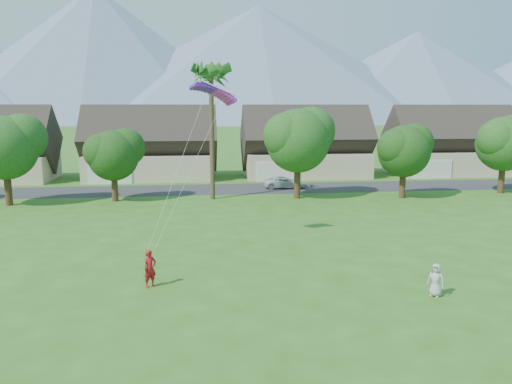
{
  "coord_description": "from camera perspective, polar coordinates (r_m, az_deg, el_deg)",
  "views": [
    {
      "loc": [
        -3.2,
        -18.01,
        8.67
      ],
      "look_at": [
        0.0,
        10.0,
        3.8
      ],
      "focal_mm": 35.0,
      "sensor_mm": 36.0,
      "label": 1
    }
  ],
  "objects": [
    {
      "name": "kite_flyer",
      "position": [
        24.88,
        -12.02,
        -8.56
      ],
      "size": [
        0.81,
        0.76,
        1.85
      ],
      "primitive_type": "imported",
      "rotation": [
        0.0,
        0.0,
        0.64
      ],
      "color": "#AE131C",
      "rests_on": "ground"
    },
    {
      "name": "ground",
      "position": [
        20.24,
        3.34,
        -15.57
      ],
      "size": [
        500.0,
        500.0,
        0.0
      ],
      "primitive_type": "plane",
      "color": "#2D6019",
      "rests_on": "ground"
    },
    {
      "name": "parked_car",
      "position": [
        53.4,
        3.26,
        1.11
      ],
      "size": [
        4.44,
        2.06,
        1.23
      ],
      "primitive_type": "imported",
      "rotation": [
        0.0,
        0.0,
        1.57
      ],
      "color": "silver",
      "rests_on": "ground"
    },
    {
      "name": "watcher",
      "position": [
        24.71,
        19.86,
        -9.43
      ],
      "size": [
        0.89,
        0.89,
        1.55
      ],
      "primitive_type": "imported",
      "rotation": [
        0.0,
        0.0,
        -0.79
      ],
      "color": "#B3B2AE",
      "rests_on": "ground"
    },
    {
      "name": "tree_row",
      "position": [
        46.13,
        -3.96,
        5.07
      ],
      "size": [
        62.27,
        6.67,
        8.45
      ],
      "color": "#47301C",
      "rests_on": "ground"
    },
    {
      "name": "parafoil_kite",
      "position": [
        30.42,
        -4.79,
        11.47
      ],
      "size": [
        3.0,
        1.42,
        0.5
      ],
      "rotation": [
        0.0,
        0.0,
        0.36
      ],
      "color": "#5916A9",
      "rests_on": "ground"
    },
    {
      "name": "fan_palm",
      "position": [
        46.63,
        -5.18,
        13.61
      ],
      "size": [
        3.0,
        3.0,
        13.8
      ],
      "color": "#4C3D26",
      "rests_on": "ground"
    },
    {
      "name": "street",
      "position": [
        52.83,
        -2.96,
        0.35
      ],
      "size": [
        90.0,
        7.0,
        0.01
      ],
      "primitive_type": "cube",
      "color": "#2D2D30",
      "rests_on": "ground"
    },
    {
      "name": "houses_row",
      "position": [
        61.34,
        -3.05,
        4.9
      ],
      "size": [
        72.75,
        8.19,
        8.86
      ],
      "color": "beige",
      "rests_on": "ground"
    },
    {
      "name": "mountain_ridge",
      "position": [
        279.09,
        -3.82,
        13.97
      ],
      "size": [
        540.0,
        240.0,
        70.0
      ],
      "color": "slate",
      "rests_on": "ground"
    }
  ]
}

